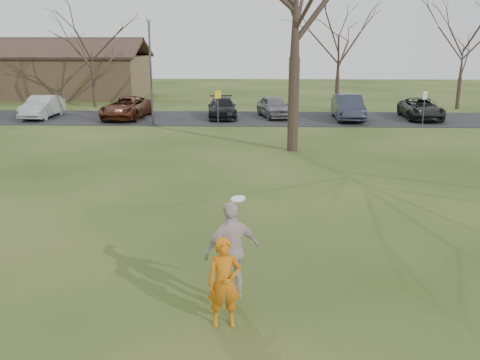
% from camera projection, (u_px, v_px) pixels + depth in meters
% --- Properties ---
extents(ground, '(120.00, 120.00, 0.00)m').
position_uv_depth(ground, '(232.00, 309.00, 10.13)').
color(ground, '#1E380F').
rests_on(ground, ground).
extents(parking_strip, '(62.00, 6.50, 0.04)m').
position_uv_depth(parking_strip, '(253.00, 118.00, 34.26)').
color(parking_strip, black).
rests_on(parking_strip, ground).
extents(player_defender, '(0.66, 0.48, 1.66)m').
position_uv_depth(player_defender, '(224.00, 283.00, 9.38)').
color(player_defender, '#C36510').
rests_on(player_defender, ground).
extents(car_1, '(1.55, 4.31, 1.41)m').
position_uv_depth(car_1, '(42.00, 107.00, 34.25)').
color(car_1, '#A7A8AD').
rests_on(car_1, parking_strip).
extents(car_2, '(2.76, 5.18, 1.38)m').
position_uv_depth(car_2, '(126.00, 107.00, 34.03)').
color(car_2, '#492111').
rests_on(car_2, parking_strip).
extents(car_3, '(2.21, 4.56, 1.28)m').
position_uv_depth(car_3, '(222.00, 108.00, 34.31)').
color(car_3, black).
rests_on(car_3, parking_strip).
extents(car_4, '(2.58, 4.28, 1.36)m').
position_uv_depth(car_4, '(274.00, 107.00, 34.53)').
color(car_4, slate).
rests_on(car_4, parking_strip).
extents(car_5, '(1.70, 4.72, 1.55)m').
position_uv_depth(car_5, '(348.00, 107.00, 33.51)').
color(car_5, '#272C3A').
rests_on(car_5, parking_strip).
extents(car_6, '(2.31, 4.76, 1.30)m').
position_uv_depth(car_6, '(421.00, 109.00, 33.80)').
color(car_6, black).
rests_on(car_6, parking_strip).
extents(catching_play, '(1.20, 0.96, 1.97)m').
position_uv_depth(catching_play, '(232.00, 251.00, 9.86)').
color(catching_play, beige).
rests_on(catching_play, ground).
extents(building, '(20.60, 8.50, 5.14)m').
position_uv_depth(building, '(30.00, 74.00, 47.06)').
color(building, '#8C6D4C').
rests_on(building, ground).
extents(lamp_post, '(0.34, 0.34, 6.27)m').
position_uv_depth(lamp_post, '(150.00, 57.00, 31.05)').
color(lamp_post, '#47474C').
rests_on(lamp_post, ground).
extents(sign_yellow, '(0.35, 0.35, 2.08)m').
position_uv_depth(sign_yellow, '(218.00, 101.00, 31.07)').
color(sign_yellow, '#47474C').
rests_on(sign_yellow, ground).
extents(sign_white, '(0.35, 0.35, 2.08)m').
position_uv_depth(sign_white, '(424.00, 102.00, 30.62)').
color(sign_white, '#47474C').
rests_on(sign_white, ground).
extents(small_tree_row, '(55.00, 5.90, 8.50)m').
position_uv_depth(small_tree_row, '(315.00, 55.00, 37.98)').
color(small_tree_row, '#352821').
rests_on(small_tree_row, ground).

